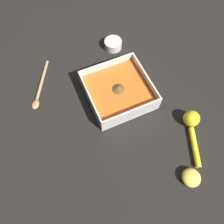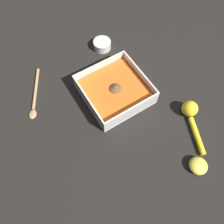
# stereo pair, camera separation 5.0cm
# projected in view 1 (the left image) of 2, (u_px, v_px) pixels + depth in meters

# --- Properties ---
(ground_plane) EXTENTS (4.00, 4.00, 0.00)m
(ground_plane) POSITION_uv_depth(u_px,v_px,m) (116.00, 87.00, 0.89)
(ground_plane) COLOR black
(square_dish) EXTENTS (0.24, 0.24, 0.07)m
(square_dish) POSITION_uv_depth(u_px,v_px,m) (118.00, 92.00, 0.85)
(square_dish) COLOR silver
(square_dish) RESTS_ON ground_plane
(spice_bowl) EXTENTS (0.08, 0.08, 0.04)m
(spice_bowl) POSITION_uv_depth(u_px,v_px,m) (113.00, 44.00, 0.97)
(spice_bowl) COLOR silver
(spice_bowl) RESTS_ON ground_plane
(lemon_squeezer) EXTENTS (0.19, 0.11, 0.06)m
(lemon_squeezer) POSITION_uv_depth(u_px,v_px,m) (192.00, 124.00, 0.78)
(lemon_squeezer) COLOR yellow
(lemon_squeezer) RESTS_ON ground_plane
(lemon_half) EXTENTS (0.06, 0.06, 0.03)m
(lemon_half) POSITION_uv_depth(u_px,v_px,m) (191.00, 178.00, 0.71)
(lemon_half) COLOR #EFDB4C
(lemon_half) RESTS_ON ground_plane
(wooden_spoon) EXTENTS (0.21, 0.13, 0.01)m
(wooden_spoon) POSITION_uv_depth(u_px,v_px,m) (40.00, 87.00, 0.88)
(wooden_spoon) COLOR tan
(wooden_spoon) RESTS_ON ground_plane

